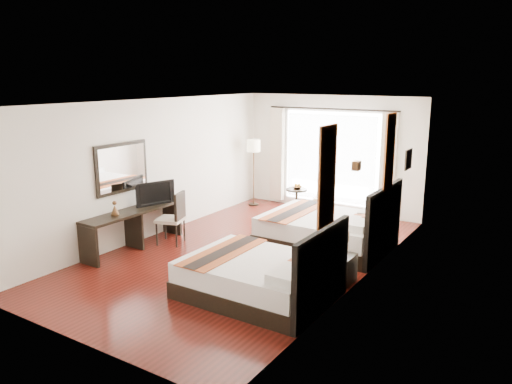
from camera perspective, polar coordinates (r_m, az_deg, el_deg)
The scene contains 29 objects.
floor at distance 9.38m, azimuth -1.18°, elevation -7.11°, with size 4.50×7.50×0.01m, color #3B100A.
ceiling at distance 8.81m, azimuth -1.27°, elevation 10.21°, with size 4.50×7.50×0.02m, color white.
wall_headboard at distance 7.99m, azimuth 12.28°, elevation -0.48°, with size 0.01×7.50×2.80m, color silver.
wall_desk at distance 10.38m, azimuth -11.59°, elevation 2.67°, with size 0.01×7.50×2.80m, color silver.
wall_window at distance 12.23m, azimuth 8.61°, elevation 4.34°, with size 4.50×0.01×2.80m, color silver.
wall_entry at distance 6.33m, azimuth -20.49°, elevation -4.61°, with size 4.50×0.01×2.80m, color silver.
window_glass at distance 12.23m, azimuth 8.56°, elevation 3.87°, with size 2.40×0.02×2.20m, color white.
sheer_curtain at distance 12.18m, azimuth 8.45°, elevation 3.83°, with size 2.30×0.02×2.10m, color white.
drape_left at distance 12.80m, azimuth 2.43°, elevation 4.32°, with size 0.35×0.14×2.35m, color #B3A68B.
drape_right at distance 11.63m, azimuth 14.89°, elevation 3.00°, with size 0.35×0.14×2.35m, color #B3A68B.
art_panel_near at distance 6.61m, azimuth 8.12°, elevation 1.76°, with size 0.03×0.50×1.35m, color maroon.
art_panel_far at distance 8.99m, azimuth 15.02°, elevation 4.45°, with size 0.03×0.50×1.35m, color maroon.
wall_sconce at distance 7.67m, azimuth 11.41°, elevation 2.97°, with size 0.10×0.14×0.14m, color #472E19.
mirror_frame at distance 9.74m, azimuth -15.09°, elevation 2.70°, with size 0.04×1.25×0.95m, color black.
mirror_glass at distance 9.72m, azimuth -14.99°, elevation 2.68°, with size 0.01×1.12×0.82m, color white.
bed_near at distance 7.55m, azimuth 0.63°, elevation -9.63°, with size 2.18×1.70×1.23m.
bed_far at distance 9.73m, azimuth 8.31°, elevation -4.34°, with size 2.34×1.83×1.32m.
nightstand at distance 8.19m, azimuth 9.68°, elevation -8.63°, with size 0.38×0.47×0.46m, color black.
table_lamp at distance 8.08m, azimuth 9.86°, elevation -5.15°, with size 0.21×0.21×0.34m.
vase at distance 7.90m, azimuth 9.20°, elevation -6.86°, with size 0.11×0.11×0.12m, color black.
console_desk at distance 9.85m, azimuth -13.78°, elevation -4.14°, with size 0.50×2.20×0.76m, color black.
television at distance 10.05m, azimuth -11.64°, elevation -0.07°, with size 0.82×0.11×0.47m, color black.
bronze_figurine at distance 9.44m, azimuth -15.83°, elevation -1.89°, with size 0.16×0.16×0.24m, color #472E19, non-canonical shape.
desk_chair at distance 9.99m, azimuth -9.62°, elevation -4.05°, with size 0.61×0.61×1.04m.
floor_lamp at distance 12.54m, azimuth -0.28°, elevation 4.82°, with size 0.34×0.34×1.68m.
side_table at distance 12.09m, azimuth 4.65°, elevation -1.00°, with size 0.51×0.51×0.59m, color black.
fruit_bowl at distance 12.02m, azimuth 4.73°, elevation 0.51°, with size 0.24×0.24×0.06m, color #402B17.
window_chair at distance 11.94m, azimuth 7.69°, elevation -1.40°, with size 0.48×0.48×0.87m.
jute_rug at distance 11.75m, azimuth 6.13°, elevation -2.92°, with size 1.14×0.78×0.01m, color tan.
Camera 1 is at (4.90, -7.31, 3.24)m, focal length 35.00 mm.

